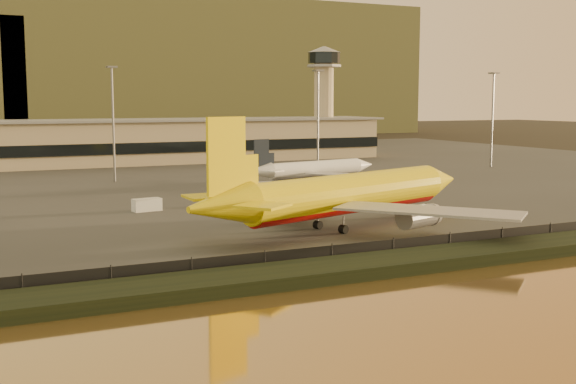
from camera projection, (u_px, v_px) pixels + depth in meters
name	position (u px, v px, depth m)	size (l,w,h in m)	color
ground	(324.00, 241.00, 93.30)	(900.00, 900.00, 0.00)	black
embankment	(398.00, 263.00, 77.97)	(320.00, 7.00, 1.40)	black
tarmac	(143.00, 174.00, 178.46)	(320.00, 220.00, 0.20)	#2D2D2D
perimeter_fence	(378.00, 250.00, 81.48)	(300.00, 0.05, 2.20)	black
terminal_building	(63.00, 144.00, 198.90)	(202.00, 25.00, 12.60)	tan
control_tower	(324.00, 90.00, 237.74)	(11.20, 11.20, 35.50)	tan
apron_light_masts	(227.00, 111.00, 164.93)	(152.20, 12.20, 25.40)	slate
dhl_cargo_jet	(345.00, 195.00, 100.89)	(52.37, 49.89, 16.02)	yellow
white_narrowbody_jet	(313.00, 169.00, 157.33)	(34.65, 33.33, 10.00)	white
gse_vehicle_yellow	(277.00, 198.00, 126.03)	(4.22, 1.90, 1.90)	yellow
gse_vehicle_white	(147.00, 205.00, 117.53)	(4.57, 2.06, 2.06)	white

